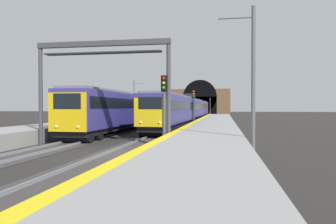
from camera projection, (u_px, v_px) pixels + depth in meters
The scene contains 14 objects.
ground_plane at pixel (122, 155), 17.55m from camera, with size 320.00×320.00×0.00m, color #282623.
platform_right at pixel (203, 147), 16.77m from camera, with size 112.00×4.47×1.02m, color gray.
platform_right_edge_strip at pixel (165, 137), 17.11m from camera, with size 112.00×0.50×0.01m, color yellow.
track_main_line at pixel (122, 154), 17.55m from camera, with size 160.00×3.06×0.21m.
track_adjacent_line at pixel (38, 152), 18.42m from camera, with size 160.00×2.78×0.21m.
train_main_approaching at pixel (190, 109), 52.68m from camera, with size 55.80×3.30×4.85m.
train_adjacent_platform at pixel (139, 109), 40.28m from camera, with size 37.69×3.00×4.12m.
railway_signal_near at pixel (164, 104), 20.49m from camera, with size 0.39×0.38×4.66m.
railway_signal_mid at pixel (194, 105), 40.60m from camera, with size 0.39×0.38×4.79m.
railway_signal_far at pixel (210, 106), 89.02m from camera, with size 0.39×0.38×5.14m.
overhead_signal_gantry at pixel (102, 66), 21.40m from camera, with size 0.70×9.35×7.06m.
tunnel_portal at pixel (200, 102), 109.53m from camera, with size 2.27×20.41×11.87m.
catenary_mast_near at pixel (134, 100), 63.52m from camera, with size 0.22×2.26×7.92m.
catenary_mast_far at pixel (253, 79), 16.83m from camera, with size 0.22×1.97×7.96m.
Camera 1 is at (-16.80, -5.55, 2.63)m, focal length 34.06 mm.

